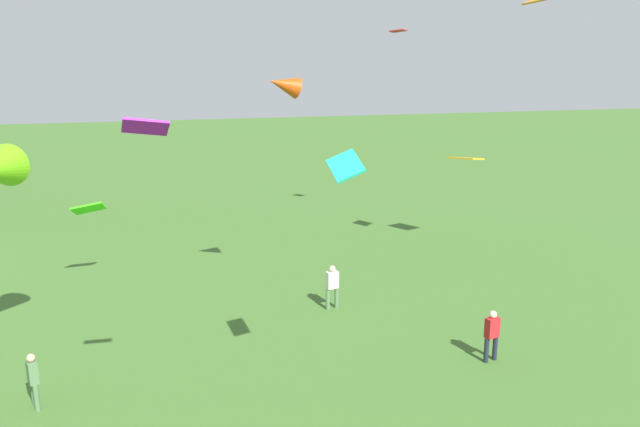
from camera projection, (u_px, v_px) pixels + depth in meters
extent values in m
cylinder|color=#51754C|center=(37.00, 398.00, 17.59)|extent=(0.15, 0.15, 0.81)
cylinder|color=#51754C|center=(34.00, 392.00, 17.89)|extent=(0.15, 0.15, 0.81)
cube|color=#51754C|center=(32.00, 372.00, 17.57)|extent=(0.37, 0.50, 0.64)
sphere|color=#D8AD84|center=(31.00, 358.00, 17.47)|extent=(0.24, 0.24, 0.24)
cylinder|color=#1E2333|center=(486.00, 350.00, 20.50)|extent=(0.16, 0.16, 0.86)
cylinder|color=#1E2333|center=(495.00, 348.00, 20.70)|extent=(0.16, 0.16, 0.86)
cube|color=red|center=(492.00, 328.00, 20.42)|extent=(0.51, 0.36, 0.68)
sphere|color=beige|center=(493.00, 314.00, 20.31)|extent=(0.25, 0.25, 0.25)
cylinder|color=#51754C|center=(328.00, 299.00, 25.02)|extent=(0.17, 0.17, 0.89)
cylinder|color=#51754C|center=(337.00, 297.00, 25.20)|extent=(0.17, 0.17, 0.89)
cube|color=silver|center=(332.00, 280.00, 24.93)|extent=(0.52, 0.34, 0.70)
sphere|color=beige|center=(332.00, 269.00, 24.82)|extent=(0.26, 0.26, 0.26)
cube|color=purple|center=(145.00, 127.00, 12.84)|extent=(0.98, 0.60, 0.47)
cube|color=#1FBD9F|center=(345.00, 166.00, 15.39)|extent=(0.76, 1.19, 0.75)
cone|color=#C9430E|center=(284.00, 85.00, 23.23)|extent=(1.41, 0.97, 1.09)
cube|color=#38E014|center=(89.00, 208.00, 26.74)|extent=(1.50, 1.01, 0.74)
cube|color=gold|center=(466.00, 158.00, 32.80)|extent=(1.70, 1.95, 0.30)
cube|color=#B21C1B|center=(398.00, 31.00, 34.80)|extent=(1.03, 1.08, 0.16)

